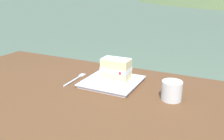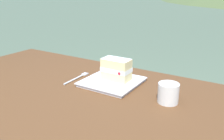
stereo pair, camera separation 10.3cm
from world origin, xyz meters
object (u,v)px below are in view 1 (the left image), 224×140
Objects in this scene: patio_table at (78,120)px; cake_slice at (116,69)px; dessert_plate at (112,82)px; coffee_cup at (172,90)px; dessert_fork at (76,79)px.

cake_slice is (-0.07, -0.22, 0.16)m from patio_table.
dessert_plate reaches higher than patio_table.
cake_slice is at bearing -14.18° from coffee_cup.
patio_table is 0.39m from coffee_cup.
patio_table is 12.21× the size of cake_slice.
dessert_plate is 1.87× the size of cake_slice.
cake_slice reaches higher than coffee_cup.
cake_slice is at bearing -164.50° from dessert_fork.
dessert_fork reaches higher than patio_table.
dessert_plate is 3.07× the size of coffee_cup.
coffee_cup is (-0.28, 0.05, 0.03)m from dessert_plate.
cake_slice reaches higher than dessert_plate.
coffee_cup reaches higher than patio_table.
coffee_cup is (-0.27, 0.07, -0.03)m from cake_slice.
dessert_plate is at bearing -105.47° from patio_table.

